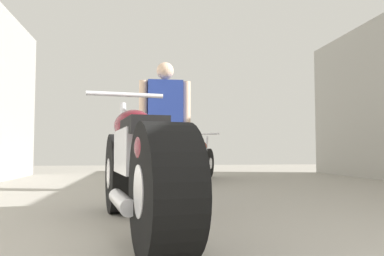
% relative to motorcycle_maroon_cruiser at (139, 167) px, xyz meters
% --- Properties ---
extents(ground_plane, '(18.81, 18.81, 0.00)m').
position_rel_motorcycle_maroon_cruiser_xyz_m(ground_plane, '(0.97, 1.73, -0.40)').
color(ground_plane, '#9E998E').
extents(motorcycle_maroon_cruiser, '(0.70, 2.09, 0.97)m').
position_rel_motorcycle_maroon_cruiser_xyz_m(motorcycle_maroon_cruiser, '(0.00, 0.00, 0.00)').
color(motorcycle_maroon_cruiser, black).
rests_on(motorcycle_maroon_cruiser, ground_plane).
extents(motorcycle_black_naked, '(0.92, 1.68, 0.83)m').
position_rel_motorcycle_maroon_cruiser_xyz_m(motorcycle_black_naked, '(0.99, 4.02, -0.05)').
color(motorcycle_black_naked, black).
rests_on(motorcycle_black_naked, ground_plane).
extents(mechanic_in_blue, '(0.64, 0.23, 1.61)m').
position_rel_motorcycle_maroon_cruiser_xyz_m(mechanic_in_blue, '(0.33, 2.32, 0.51)').
color(mechanic_in_blue, '#2D3851').
rests_on(mechanic_in_blue, ground_plane).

